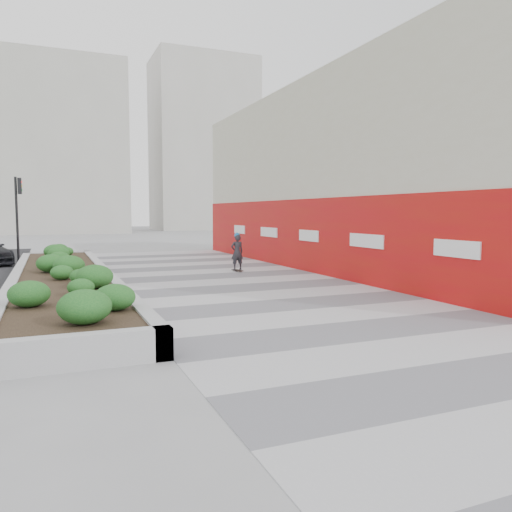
# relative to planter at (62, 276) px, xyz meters

# --- Properties ---
(ground) EXTENTS (160.00, 160.00, 0.00)m
(ground) POSITION_rel_planter_xyz_m (5.50, -7.00, -0.42)
(ground) COLOR gray
(ground) RESTS_ON ground
(walkway) EXTENTS (8.00, 36.00, 0.01)m
(walkway) POSITION_rel_planter_xyz_m (5.50, -4.00, -0.41)
(walkway) COLOR #A8A8AD
(walkway) RESTS_ON ground
(building) EXTENTS (6.04, 24.08, 8.00)m
(building) POSITION_rel_planter_xyz_m (12.48, 1.98, 3.56)
(building) COLOR beige
(building) RESTS_ON ground
(planter) EXTENTS (3.00, 18.00, 0.90)m
(planter) POSITION_rel_planter_xyz_m (0.00, 0.00, 0.00)
(planter) COLOR #9E9EA0
(planter) RESTS_ON ground
(traffic_signal_near) EXTENTS (0.33, 0.28, 4.20)m
(traffic_signal_near) POSITION_rel_planter_xyz_m (-1.73, 10.50, 2.34)
(traffic_signal_near) COLOR black
(traffic_signal_near) RESTS_ON ground
(distant_bldg_north_l) EXTENTS (16.00, 12.00, 20.00)m
(distant_bldg_north_l) POSITION_rel_planter_xyz_m (0.50, 48.00, 9.58)
(distant_bldg_north_l) COLOR #ADAAA3
(distant_bldg_north_l) RESTS_ON ground
(distant_bldg_north_r) EXTENTS (14.00, 10.00, 24.00)m
(distant_bldg_north_r) POSITION_rel_planter_xyz_m (20.50, 53.00, 11.58)
(distant_bldg_north_r) COLOR #ADAAA3
(distant_bldg_north_r) RESTS_ON ground
(manhole_cover) EXTENTS (0.44, 0.44, 0.01)m
(manhole_cover) POSITION_rel_planter_xyz_m (6.00, -4.00, -0.42)
(manhole_cover) COLOR #595654
(manhole_cover) RESTS_ON ground
(skateboarder) EXTENTS (0.54, 0.74, 1.62)m
(skateboarder) POSITION_rel_planter_xyz_m (6.81, 2.31, 0.40)
(skateboarder) COLOR beige
(skateboarder) RESTS_ON ground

